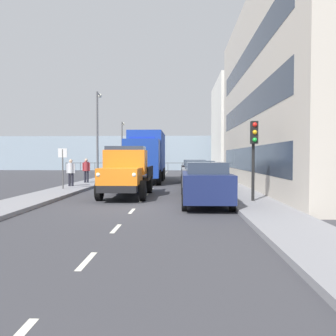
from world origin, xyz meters
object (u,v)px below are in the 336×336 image
(lamp_post_promenade, at_px, (98,128))
(lamp_post_far, at_px, (122,142))
(car_navy_kerbside_near, at_px, (206,183))
(pedestrian_by_lamp, at_px, (71,170))
(car_silver_oppositeside_1, at_px, (133,168))
(street_sign, at_px, (63,161))
(car_black_kerbside_2, at_px, (194,171))
(truck_vintage_orange, at_px, (126,173))
(car_teal_oppositeside_0, at_px, (122,171))
(pedestrian_couple_b, at_px, (86,168))
(car_grey_kerbside_1, at_px, (199,176))
(car_white_oppositeside_2, at_px, (141,166))
(traffic_light_near, at_px, (254,143))
(lorry_cargo_blue, at_px, (146,155))

(lamp_post_promenade, distance_m, lamp_post_far, 12.08)
(car_navy_kerbside_near, bearing_deg, lamp_post_promenade, -59.12)
(pedestrian_by_lamp, bearing_deg, car_silver_oppositeside_1, -101.69)
(street_sign, bearing_deg, car_black_kerbside_2, -141.18)
(street_sign, bearing_deg, pedestrian_by_lamp, -85.87)
(truck_vintage_orange, distance_m, car_teal_oppositeside_0, 9.31)
(car_navy_kerbside_near, distance_m, pedestrian_couple_b, 12.36)
(car_silver_oppositeside_1, height_order, lamp_post_promenade, lamp_post_promenade)
(truck_vintage_orange, height_order, pedestrian_couple_b, truck_vintage_orange)
(pedestrian_couple_b, bearing_deg, car_grey_kerbside_1, 148.14)
(car_teal_oppositeside_0, distance_m, car_white_oppositeside_2, 11.97)
(car_teal_oppositeside_0, height_order, lamp_post_far, lamp_post_far)
(truck_vintage_orange, bearing_deg, car_navy_kerbside_near, 142.85)
(car_white_oppositeside_2, height_order, pedestrian_couple_b, pedestrian_couple_b)
(car_silver_oppositeside_1, bearing_deg, car_teal_oppositeside_0, 90.00)
(car_silver_oppositeside_1, distance_m, lamp_post_promenade, 6.82)
(pedestrian_couple_b, distance_m, traffic_light_near, 13.40)
(car_teal_oppositeside_0, height_order, car_silver_oppositeside_1, same)
(car_grey_kerbside_1, distance_m, traffic_light_near, 5.34)
(lorry_cargo_blue, xyz_separation_m, car_teal_oppositeside_0, (1.80, 0.66, -1.18))
(car_teal_oppositeside_0, height_order, pedestrian_couple_b, pedestrian_couple_b)
(truck_vintage_orange, bearing_deg, car_grey_kerbside_1, -146.29)
(car_navy_kerbside_near, relative_size, car_grey_kerbside_1, 0.97)
(truck_vintage_orange, xyz_separation_m, car_grey_kerbside_1, (-3.60, -2.40, -0.28))
(car_navy_kerbside_near, distance_m, lamp_post_far, 25.55)
(pedestrian_couple_b, bearing_deg, lamp_post_promenade, -95.37)
(car_black_kerbside_2, bearing_deg, lorry_cargo_blue, -18.15)
(pedestrian_couple_b, xyz_separation_m, street_sign, (0.03, 4.55, 0.55))
(car_grey_kerbside_1, bearing_deg, traffic_light_near, 112.53)
(car_grey_kerbside_1, distance_m, lamp_post_promenade, 10.67)
(car_black_kerbside_2, xyz_separation_m, street_sign, (7.55, 6.07, 0.79))
(car_navy_kerbside_near, xyz_separation_m, street_sign, (7.55, -5.25, 0.79))
(car_silver_oppositeside_1, xyz_separation_m, lamp_post_far, (2.13, -6.36, 2.71))
(car_black_kerbside_2, relative_size, pedestrian_couple_b, 2.65)
(car_grey_kerbside_1, xyz_separation_m, car_black_kerbside_2, (0.00, -6.20, 0.00))
(truck_vintage_orange, bearing_deg, car_silver_oppositeside_1, -83.16)
(car_black_kerbside_2, bearing_deg, pedestrian_couple_b, 11.46)
(pedestrian_by_lamp, distance_m, pedestrian_couple_b, 2.81)
(car_grey_kerbside_1, relative_size, car_black_kerbside_2, 0.98)
(car_black_kerbside_2, bearing_deg, car_navy_kerbside_near, 90.00)
(car_white_oppositeside_2, bearing_deg, car_grey_kerbside_1, 106.16)
(car_teal_oppositeside_0, xyz_separation_m, street_sign, (2.13, 6.60, 0.79))
(car_white_oppositeside_2, bearing_deg, car_navy_kerbside_near, 102.81)
(truck_vintage_orange, relative_size, pedestrian_couple_b, 3.39)
(car_black_kerbside_2, distance_m, pedestrian_by_lamp, 8.81)
(car_navy_kerbside_near, bearing_deg, car_black_kerbside_2, -90.00)
(pedestrian_couple_b, relative_size, street_sign, 0.74)
(car_teal_oppositeside_0, height_order, traffic_light_near, traffic_light_near)
(car_grey_kerbside_1, xyz_separation_m, car_teal_oppositeside_0, (5.42, -6.73, -0.00))
(pedestrian_couple_b, relative_size, lamp_post_promenade, 0.25)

